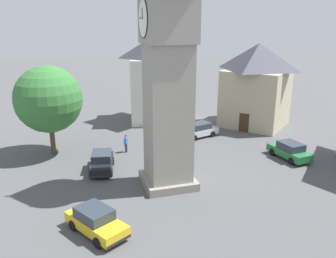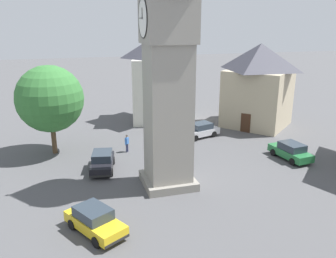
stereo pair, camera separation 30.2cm
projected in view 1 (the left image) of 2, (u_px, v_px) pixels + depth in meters
name	position (u px, v px, depth m)	size (l,w,h in m)	color
ground_plane	(168.00, 184.00, 26.60)	(200.00, 200.00, 0.00)	#4C4C4F
clock_tower	(168.00, 31.00, 23.29)	(4.52, 4.52, 19.27)	gray
car_blue_kerb	(102.00, 162.00, 28.84)	(4.38, 2.46, 1.53)	black
car_silver_kerb	(199.00, 130.00, 37.19)	(2.81, 4.44, 1.53)	silver
car_red_corner	(289.00, 150.00, 31.32)	(4.31, 2.19, 1.53)	#236B38
car_white_side	(96.00, 221.00, 20.29)	(4.42, 3.50, 1.53)	gold
pedestrian	(126.00, 142.00, 32.76)	(0.43, 0.42, 1.69)	#2D3351
tree	(48.00, 99.00, 31.22)	(6.01, 6.01, 8.17)	brown
building_corner_back	(156.00, 78.00, 42.35)	(7.80, 7.72, 10.37)	silver
building_hall_far	(256.00, 84.00, 40.38)	(9.75, 9.76, 9.47)	tan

